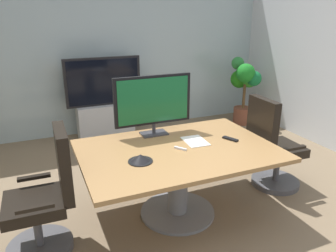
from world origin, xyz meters
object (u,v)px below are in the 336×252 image
Objects in this scene: office_chair_left at (46,202)px; conference_phone at (140,158)px; potted_plant at (244,85)px; office_chair_right at (272,151)px; tv_monitor at (153,102)px; remote_control at (230,139)px; conference_table at (178,165)px; wall_display_unit at (105,111)px.

office_chair_left is 0.87m from conference_phone.
office_chair_left is 0.89× the size of potted_plant.
office_chair_right is at bearing 7.57° from conference_phone.
tv_monitor is 0.89m from remote_control.
conference_table is 2.22× the size of tv_monitor.
conference_phone is (-2.72, -2.28, 0.03)m from potted_plant.
tv_monitor is 2.93m from potted_plant.
conference_phone is at bearing -162.56° from conference_table.
tv_monitor is (1.16, 0.51, 0.63)m from office_chair_left.
tv_monitor is at bearing 99.18° from conference_table.
wall_display_unit reaches higher than conference_phone.
potted_plant is (2.47, -0.33, 0.28)m from wall_display_unit.
wall_display_unit is 2.64m from conference_phone.
conference_table is 0.49m from conference_phone.
potted_plant reaches higher than conference_phone.
office_chair_right is 0.89× the size of potted_plant.
tv_monitor reaches higher than conference_phone.
wall_display_unit is at bearing 158.10° from office_chair_left.
conference_table is 10.98× the size of remote_control.
wall_display_unit reaches higher than office_chair_right.
potted_plant reaches higher than remote_control.
wall_display_unit is at bearing 92.75° from tv_monitor.
wall_display_unit reaches higher than potted_plant.
office_chair_right is 0.71m from remote_control.
remote_control is at bearing -128.40° from potted_plant.
tv_monitor is (-0.08, 0.47, 0.53)m from conference_table.
potted_plant is 5.54× the size of conference_phone.
remote_control is at bearing 7.24° from conference_phone.
potted_plant is at bearing 122.80° from office_chair_left.
tv_monitor reaches higher than remote_control.
conference_table is 0.62m from remote_control.
remote_control is (-0.65, -0.09, 0.28)m from office_chair_right.
conference_table is 1.25m from office_chair_right.
wall_display_unit is 2.61m from remote_control.
office_chair_left reaches higher than remote_control.
conference_phone is at bearing 163.57° from remote_control.
conference_table is at bearing 92.93° from office_chair_left.
office_chair_right is 1.51m from tv_monitor.
office_chair_left is at bearing -112.97° from wall_display_unit.
potted_plant reaches higher than office_chair_right.
office_chair_left is 4.16m from potted_plant.
tv_monitor is 0.64× the size of wall_display_unit.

